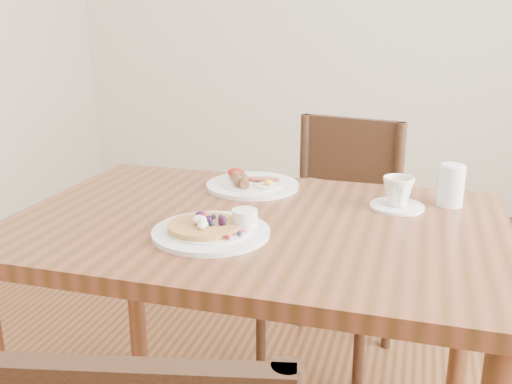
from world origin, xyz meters
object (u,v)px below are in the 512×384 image
pancake_plate (213,229)px  breakfast_plate (251,184)px  teacup_saucer (398,194)px  dining_table (256,256)px  water_glass (451,185)px  chair_far (335,231)px

pancake_plate → breakfast_plate: (-0.03, 0.39, -0.00)m
pancake_plate → teacup_saucer: 0.51m
dining_table → water_glass: 0.55m
chair_far → water_glass: bearing=142.9°
pancake_plate → water_glass: size_ratio=2.49×
pancake_plate → water_glass: bearing=35.8°
chair_far → teacup_saucer: size_ratio=6.29×
breakfast_plate → water_glass: (0.55, -0.01, 0.04)m
dining_table → chair_far: bearing=80.6°
dining_table → breakfast_plate: bearing=109.4°
water_glass → teacup_saucer: bearing=-154.5°
water_glass → breakfast_plate: bearing=179.1°
pancake_plate → teacup_saucer: bearing=38.8°
breakfast_plate → teacup_saucer: (0.42, -0.07, 0.03)m
dining_table → pancake_plate: 0.18m
teacup_saucer → water_glass: size_ratio=1.29×
dining_table → teacup_saucer: bearing=29.7°
pancake_plate → breakfast_plate: size_ratio=1.00×
dining_table → pancake_plate: pancake_plate is taller
dining_table → pancake_plate: bearing=-116.8°
breakfast_plate → teacup_saucer: size_ratio=1.93×
chair_far → breakfast_plate: chair_far is taller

